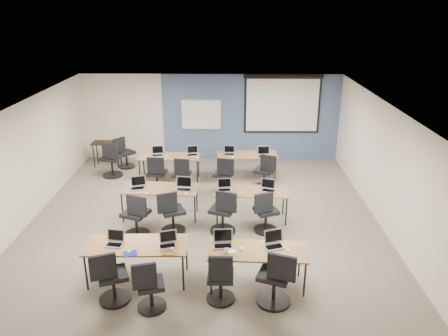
{
  "coord_description": "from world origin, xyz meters",
  "views": [
    {
      "loc": [
        0.57,
        -8.83,
        4.75
      ],
      "look_at": [
        0.46,
        0.4,
        1.22
      ],
      "focal_mm": 35.0,
      "sensor_mm": 36.0,
      "label": 1
    }
  ],
  "objects_px": {
    "training_table_back_left": "(169,158)",
    "training_table_back_right": "(247,156)",
    "task_chair_0": "(111,281)",
    "laptop_10": "(229,152)",
    "training_table_mid_right": "(251,193)",
    "whiteboard": "(201,115)",
    "laptop_3": "(274,242)",
    "task_chair_8": "(157,177)",
    "training_table_front_left": "(137,246)",
    "laptop_4": "(138,185)",
    "laptop_8": "(157,153)",
    "laptop_5": "(184,186)",
    "laptop_2": "(223,242)",
    "task_chair_1": "(149,290)",
    "training_table_mid_left": "(160,190)",
    "laptop_6": "(224,187)",
    "utility_table": "(106,146)",
    "task_chair_2": "(221,282)",
    "spare_chair_b": "(112,162)",
    "task_chair_3": "(276,282)",
    "task_chair_9": "(182,178)",
    "task_chair_10": "(224,178)",
    "task_chair_7": "(265,215)",
    "task_chair_5": "(172,215)",
    "laptop_0": "(115,241)",
    "task_chair_6": "(223,215)",
    "task_chair_4": "(136,219)",
    "laptop_9": "(192,153)",
    "projector_screen": "(282,101)",
    "training_table_front_right": "(257,253)",
    "laptop_7": "(268,188)",
    "spare_chair_a": "(125,155)",
    "task_chair_11": "(265,174)",
    "laptop_11": "(264,154)"
  },
  "relations": [
    {
      "from": "laptop_9",
      "to": "laptop_11",
      "type": "height_order",
      "value": "laptop_11"
    },
    {
      "from": "training_table_back_left",
      "to": "laptop_10",
      "type": "relative_size",
      "value": 5.61
    },
    {
      "from": "training_table_back_left",
      "to": "training_table_back_right",
      "type": "xyz_separation_m",
      "value": [
        2.17,
        0.17,
        -0.0
      ]
    },
    {
      "from": "laptop_0",
      "to": "task_chair_8",
      "type": "xyz_separation_m",
      "value": [
        0.11,
        3.92,
        -0.37
      ]
    },
    {
      "from": "training_table_mid_right",
      "to": "laptop_7",
      "type": "distance_m",
      "value": 0.4
    },
    {
      "from": "training_table_mid_left",
      "to": "task_chair_0",
      "type": "height_order",
      "value": "task_chair_0"
    },
    {
      "from": "task_chair_6",
      "to": "laptop_9",
      "type": "height_order",
      "value": "task_chair_6"
    },
    {
      "from": "laptop_4",
      "to": "task_chair_7",
      "type": "distance_m",
      "value": 3.0
    },
    {
      "from": "task_chair_7",
      "to": "task_chair_11",
      "type": "height_order",
      "value": "task_chair_11"
    },
    {
      "from": "task_chair_1",
      "to": "task_chair_6",
      "type": "relative_size",
      "value": 0.93
    },
    {
      "from": "task_chair_10",
      "to": "training_table_front_left",
      "type": "bearing_deg",
      "value": -97.48
    },
    {
      "from": "task_chair_6",
      "to": "spare_chair_b",
      "type": "height_order",
      "value": "spare_chair_b"
    },
    {
      "from": "laptop_0",
      "to": "laptop_4",
      "type": "relative_size",
      "value": 0.91
    },
    {
      "from": "laptop_4",
      "to": "laptop_8",
      "type": "distance_m",
      "value": 2.29
    },
    {
      "from": "training_table_back_left",
      "to": "task_chair_9",
      "type": "relative_size",
      "value": 1.74
    },
    {
      "from": "laptop_2",
      "to": "task_chair_8",
      "type": "distance_m",
      "value": 4.34
    },
    {
      "from": "projector_screen",
      "to": "laptop_0",
      "type": "distance_m",
      "value": 7.54
    },
    {
      "from": "laptop_3",
      "to": "utility_table",
      "type": "bearing_deg",
      "value": 109.07
    },
    {
      "from": "whiteboard",
      "to": "task_chair_8",
      "type": "bearing_deg",
      "value": -111.59
    },
    {
      "from": "task_chair_7",
      "to": "training_table_front_left",
      "type": "bearing_deg",
      "value": -164.69
    },
    {
      "from": "training_table_mid_right",
      "to": "spare_chair_b",
      "type": "bearing_deg",
      "value": 148.68
    },
    {
      "from": "task_chair_4",
      "to": "laptop_9",
      "type": "relative_size",
      "value": 3.3
    },
    {
      "from": "task_chair_9",
      "to": "training_table_front_left",
      "type": "bearing_deg",
      "value": -85.89
    },
    {
      "from": "laptop_6",
      "to": "task_chair_3",
      "type": "bearing_deg",
      "value": -81.12
    },
    {
      "from": "task_chair_3",
      "to": "task_chair_4",
      "type": "xyz_separation_m",
      "value": [
        -2.74,
        2.21,
        -0.01
      ]
    },
    {
      "from": "whiteboard",
      "to": "laptop_5",
      "type": "xyz_separation_m",
      "value": [
        -0.16,
        -4.11,
        -0.65
      ]
    },
    {
      "from": "training_table_back_left",
      "to": "laptop_10",
      "type": "xyz_separation_m",
      "value": [
        1.67,
        0.17,
        0.11
      ]
    },
    {
      "from": "task_chair_1",
      "to": "task_chair_8",
      "type": "relative_size",
      "value": 0.95
    },
    {
      "from": "training_table_front_left",
      "to": "task_chair_8",
      "type": "distance_m",
      "value": 3.95
    },
    {
      "from": "training_table_front_right",
      "to": "task_chair_3",
      "type": "height_order",
      "value": "task_chair_3"
    },
    {
      "from": "training_table_mid_right",
      "to": "task_chair_0",
      "type": "xyz_separation_m",
      "value": [
        -2.46,
        -3.02,
        -0.26
      ]
    },
    {
      "from": "whiteboard",
      "to": "laptop_3",
      "type": "bearing_deg",
      "value": -75.76
    },
    {
      "from": "task_chair_0",
      "to": "laptop_10",
      "type": "bearing_deg",
      "value": 49.71
    },
    {
      "from": "task_chair_2",
      "to": "spare_chair_b",
      "type": "xyz_separation_m",
      "value": [
        -3.24,
        5.6,
        0.04
      ]
    },
    {
      "from": "laptop_5",
      "to": "spare_chair_b",
      "type": "relative_size",
      "value": 0.34
    },
    {
      "from": "task_chair_10",
      "to": "spare_chair_a",
      "type": "relative_size",
      "value": 1.05
    },
    {
      "from": "training_table_mid_left",
      "to": "laptop_6",
      "type": "bearing_deg",
      "value": 0.51
    },
    {
      "from": "training_table_back_right",
      "to": "task_chair_2",
      "type": "height_order",
      "value": "task_chair_2"
    },
    {
      "from": "training_table_front_left",
      "to": "laptop_4",
      "type": "height_order",
      "value": "laptop_4"
    },
    {
      "from": "training_table_front_left",
      "to": "task_chair_0",
      "type": "bearing_deg",
      "value": -116.74
    },
    {
      "from": "laptop_4",
      "to": "laptop_6",
      "type": "bearing_deg",
      "value": -19.84
    },
    {
      "from": "laptop_4",
      "to": "task_chair_5",
      "type": "bearing_deg",
      "value": -59.33
    },
    {
      "from": "task_chair_3",
      "to": "laptop_4",
      "type": "height_order",
      "value": "task_chair_3"
    },
    {
      "from": "whiteboard",
      "to": "task_chair_8",
      "type": "xyz_separation_m",
      "value": [
        -1.03,
        -2.61,
        -1.03
      ]
    },
    {
      "from": "task_chair_10",
      "to": "training_table_back_left",
      "type": "bearing_deg",
      "value": 164.58
    },
    {
      "from": "task_chair_8",
      "to": "whiteboard",
      "type": "bearing_deg",
      "value": 74.36
    },
    {
      "from": "training_table_front_left",
      "to": "laptop_5",
      "type": "relative_size",
      "value": 5.0
    },
    {
      "from": "training_table_back_right",
      "to": "task_chair_10",
      "type": "xyz_separation_m",
      "value": [
        -0.64,
        -1.02,
        -0.26
      ]
    },
    {
      "from": "laptop_0",
      "to": "task_chair_3",
      "type": "relative_size",
      "value": 0.3
    },
    {
      "from": "laptop_9",
      "to": "training_table_back_left",
      "type": "bearing_deg",
      "value": 176.18
    }
  ]
}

